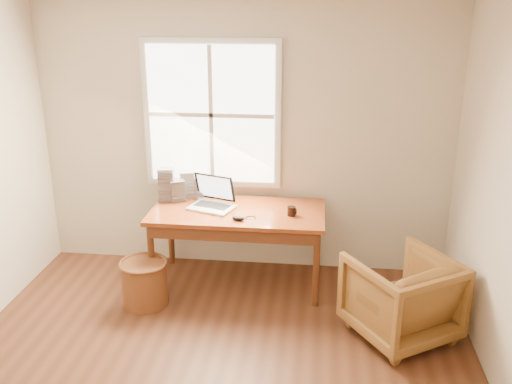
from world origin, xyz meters
TOP-DOWN VIEW (x-y plane):
  - room_shell at (-0.02, 0.16)m, footprint 4.04×4.54m
  - desk at (0.00, 1.80)m, footprint 1.60×0.80m
  - armchair at (1.43, 1.07)m, footprint 1.04×1.04m
  - wicker_stool at (-0.77, 1.32)m, footprint 0.50×0.50m
  - laptop at (-0.24, 1.81)m, footprint 0.50×0.51m
  - mouse at (0.04, 1.55)m, footprint 0.12×0.08m
  - coffee_mug at (0.50, 1.72)m, footprint 0.09×0.09m
  - cd_stack_a at (-0.54, 2.11)m, footprint 0.16×0.15m
  - cd_stack_b at (-0.61, 1.98)m, footprint 0.17×0.17m
  - cd_stack_c at (-0.72, 1.99)m, footprint 0.16×0.14m
  - cd_stack_d at (-0.43, 2.13)m, footprint 0.19×0.18m

SIDE VIEW (x-z plane):
  - wicker_stool at x=-0.77m, z-range 0.00..0.40m
  - armchair at x=1.43m, z-range 0.00..0.69m
  - desk at x=0.00m, z-range 0.71..0.75m
  - mouse at x=0.04m, z-range 0.75..0.79m
  - coffee_mug at x=0.50m, z-range 0.75..0.83m
  - cd_stack_d at x=-0.43m, z-range 0.75..0.95m
  - cd_stack_b at x=-0.61m, z-range 0.75..0.96m
  - cd_stack_a at x=-0.54m, z-range 0.75..1.01m
  - laptop at x=-0.24m, z-range 0.75..1.04m
  - cd_stack_c at x=-0.72m, z-range 0.75..1.07m
  - room_shell at x=-0.02m, z-range 0.00..2.64m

